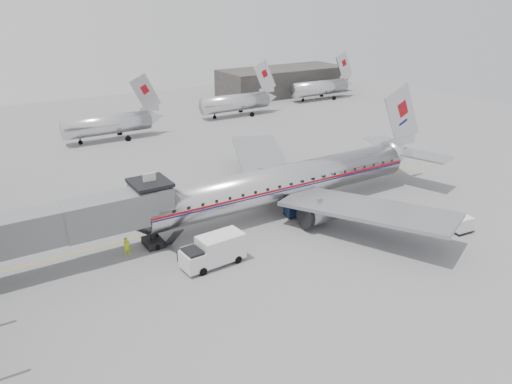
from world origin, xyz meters
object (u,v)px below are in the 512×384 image
Objects in this scene: service_van at (214,250)px; baggage_cart_navy at (294,209)px; baggage_cart_white at (462,224)px; airliner at (290,182)px; ramp_worker at (127,247)px.

service_van is 2.68× the size of baggage_cart_navy.
airliner is at bearing 133.80° from baggage_cart_white.
service_van is at bearing -152.57° from baggage_cart_navy.
airliner is 21.83× the size of ramp_worker.
baggage_cart_white is at bearing -30.69° from ramp_worker.
baggage_cart_navy is 16.85m from baggage_cart_white.
baggage_cart_navy is at bearing 140.10° from baggage_cart_white.
baggage_cart_navy is 1.19× the size of ramp_worker.
airliner is 6.84× the size of service_van.
airliner reaches higher than ramp_worker.
baggage_cart_white is (23.91, -7.41, -0.55)m from service_van.
service_van is at bearing 168.29° from baggage_cart_white.
baggage_cart_navy is at bearing 17.35° from service_van.
airliner is 3.15m from baggage_cart_navy.
airliner is 17.97m from baggage_cart_white.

